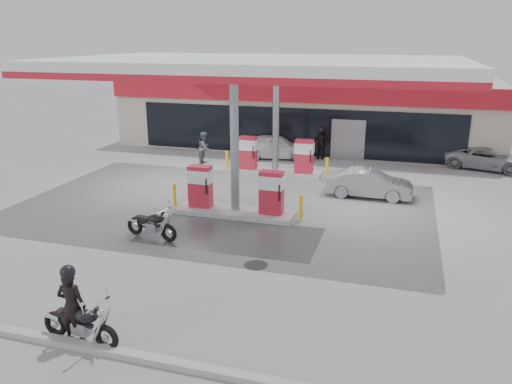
% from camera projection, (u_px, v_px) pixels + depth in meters
% --- Properties ---
extents(ground, '(90.00, 90.00, 0.00)m').
position_uv_depth(ground, '(217.00, 233.00, 17.01)').
color(ground, gray).
rests_on(ground, ground).
extents(wet_patch, '(6.00, 3.00, 0.00)m').
position_uv_depth(wet_patch, '(230.00, 235.00, 16.87)').
color(wet_patch, '#4C4C4F').
rests_on(wet_patch, ground).
extents(drain_cover, '(0.70, 0.70, 0.01)m').
position_uv_depth(drain_cover, '(256.00, 265.00, 14.63)').
color(drain_cover, '#38383A').
rests_on(drain_cover, ground).
extents(kerb, '(28.00, 0.25, 0.15)m').
position_uv_depth(kerb, '(98.00, 349.00, 10.59)').
color(kerb, gray).
rests_on(kerb, ground).
extents(store_building, '(22.00, 8.22, 4.00)m').
position_uv_depth(store_building, '(308.00, 111.00, 30.98)').
color(store_building, '#AEA292').
rests_on(store_building, ground).
extents(canopy, '(16.00, 10.02, 5.51)m').
position_uv_depth(canopy, '(258.00, 66.00, 20.01)').
color(canopy, silver).
rests_on(canopy, ground).
extents(pump_island_near, '(5.14, 1.30, 1.78)m').
position_uv_depth(pump_island_near, '(235.00, 196.00, 18.63)').
color(pump_island_near, '#9E9E99').
rests_on(pump_island_near, ground).
extents(pump_island_far, '(5.14, 1.30, 1.78)m').
position_uv_depth(pump_island_far, '(275.00, 160.00, 24.11)').
color(pump_island_far, '#9E9E99').
rests_on(pump_island_far, ground).
extents(main_motorcycle, '(1.99, 0.76, 1.02)m').
position_uv_depth(main_motorcycle, '(81.00, 325.00, 10.80)').
color(main_motorcycle, black).
rests_on(main_motorcycle, ground).
extents(biker_main, '(0.68, 0.50, 1.72)m').
position_uv_depth(biker_main, '(72.00, 306.00, 10.74)').
color(biker_main, black).
rests_on(biker_main, ground).
extents(parked_motorcycle, '(2.01, 0.83, 1.04)m').
position_uv_depth(parked_motorcycle, '(152.00, 225.00, 16.47)').
color(parked_motorcycle, black).
rests_on(parked_motorcycle, ground).
extents(sedan_white, '(4.10, 2.16, 1.33)m').
position_uv_depth(sedan_white, '(276.00, 146.00, 27.28)').
color(sedan_white, white).
rests_on(sedan_white, ground).
extents(attendant, '(0.70, 0.87, 1.69)m').
position_uv_depth(attendant, '(204.00, 148.00, 26.11)').
color(attendant, '#545459').
rests_on(attendant, ground).
extents(hatchback_silver, '(3.54, 1.30, 1.16)m').
position_uv_depth(hatchback_silver, '(369.00, 184.00, 20.69)').
color(hatchback_silver, gray).
rests_on(hatchback_silver, ground).
extents(parked_car_left, '(4.41, 2.68, 1.20)m').
position_uv_depth(parked_car_left, '(189.00, 136.00, 30.61)').
color(parked_car_left, black).
rests_on(parked_car_left, ground).
extents(parked_car_right, '(4.35, 2.79, 1.11)m').
position_uv_depth(parked_car_right, '(488.00, 158.00, 25.08)').
color(parked_car_right, '#929499').
rests_on(parked_car_right, ground).
extents(biker_walking, '(0.99, 0.47, 1.65)m').
position_uv_depth(biker_walking, '(321.00, 144.00, 27.13)').
color(biker_walking, black).
rests_on(biker_walking, ground).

